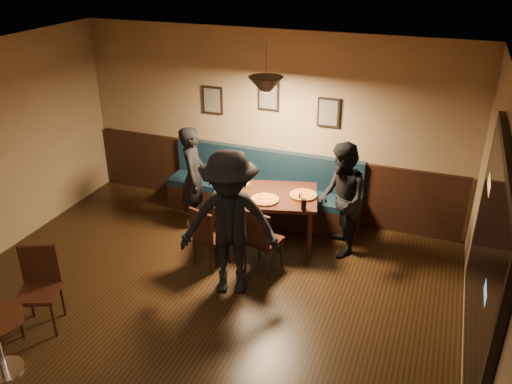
% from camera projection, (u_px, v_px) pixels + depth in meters
% --- Properties ---
extents(floor, '(7.00, 7.00, 0.00)m').
position_uv_depth(floor, '(158.00, 352.00, 5.53)').
color(floor, black).
rests_on(floor, ground).
extents(ceiling, '(7.00, 7.00, 0.00)m').
position_uv_depth(ceiling, '(130.00, 90.00, 4.30)').
color(ceiling, silver).
rests_on(ceiling, ground).
extents(wall_back, '(6.00, 0.00, 6.00)m').
position_uv_depth(wall_back, '(269.00, 125.00, 7.86)').
color(wall_back, '#8C704F').
rests_on(wall_back, ground).
extents(wall_right, '(0.00, 7.00, 7.00)m').
position_uv_depth(wall_right, '(491.00, 309.00, 3.97)').
color(wall_right, '#8C704F').
rests_on(wall_right, ground).
extents(wainscot, '(5.88, 0.06, 1.00)m').
position_uv_depth(wainscot, '(268.00, 180.00, 8.23)').
color(wainscot, black).
rests_on(wainscot, ground).
extents(booth_bench, '(3.00, 0.60, 1.00)m').
position_uv_depth(booth_bench, '(262.00, 187.00, 8.00)').
color(booth_bench, '#0F232D').
rests_on(booth_bench, ground).
extents(window_frame, '(0.06, 2.56, 1.86)m').
position_uv_depth(window_frame, '(486.00, 262.00, 4.36)').
color(window_frame, black).
rests_on(window_frame, wall_right).
extents(window_glass, '(0.00, 2.40, 2.40)m').
position_uv_depth(window_glass, '(482.00, 261.00, 4.37)').
color(window_glass, black).
rests_on(window_glass, wall_right).
extents(picture_left, '(0.32, 0.04, 0.42)m').
position_uv_depth(picture_left, '(213.00, 100.00, 7.99)').
color(picture_left, black).
rests_on(picture_left, wall_back).
extents(picture_center, '(0.32, 0.04, 0.42)m').
position_uv_depth(picture_center, '(269.00, 96.00, 7.64)').
color(picture_center, black).
rests_on(picture_center, wall_back).
extents(picture_right, '(0.32, 0.04, 0.42)m').
position_uv_depth(picture_right, '(328.00, 112.00, 7.42)').
color(picture_right, black).
rests_on(picture_right, wall_back).
extents(pendant_lamp, '(0.44, 0.44, 0.25)m').
position_uv_depth(pendant_lamp, '(266.00, 87.00, 6.55)').
color(pendant_lamp, black).
rests_on(pendant_lamp, ceiling).
extents(dining_table, '(1.60, 1.25, 0.76)m').
position_uv_depth(dining_table, '(265.00, 218.00, 7.36)').
color(dining_table, black).
rests_on(dining_table, floor).
extents(chair_near_left, '(0.47, 0.47, 0.86)m').
position_uv_depth(chair_near_left, '(211.00, 235.00, 6.85)').
color(chair_near_left, black).
rests_on(chair_near_left, floor).
extents(chair_near_right, '(0.48, 0.48, 0.91)m').
position_uv_depth(chair_near_right, '(264.00, 239.00, 6.72)').
color(chair_near_right, black).
rests_on(chair_near_right, floor).
extents(diner_left, '(0.52, 0.65, 1.55)m').
position_uv_depth(diner_left, '(194.00, 178.00, 7.66)').
color(diner_left, black).
rests_on(diner_left, floor).
extents(diner_right, '(0.84, 0.94, 1.57)m').
position_uv_depth(diner_right, '(341.00, 200.00, 6.97)').
color(diner_right, black).
rests_on(diner_right, floor).
extents(diner_front, '(1.33, 0.99, 1.83)m').
position_uv_depth(diner_front, '(230.00, 224.00, 6.12)').
color(diner_front, black).
rests_on(diner_front, floor).
extents(pizza_a, '(0.35, 0.35, 0.04)m').
position_uv_depth(pizza_a, '(238.00, 183.00, 7.47)').
color(pizza_a, orange).
rests_on(pizza_a, dining_table).
extents(pizza_b, '(0.48, 0.48, 0.04)m').
position_uv_depth(pizza_b, '(265.00, 200.00, 7.00)').
color(pizza_b, orange).
rests_on(pizza_b, dining_table).
extents(pizza_c, '(0.46, 0.46, 0.04)m').
position_uv_depth(pizza_c, '(303.00, 195.00, 7.13)').
color(pizza_c, gold).
rests_on(pizza_c, dining_table).
extents(soda_glass, '(0.09, 0.09, 0.15)m').
position_uv_depth(soda_glass, '(304.00, 204.00, 6.75)').
color(soda_glass, black).
rests_on(soda_glass, dining_table).
extents(tabasco_bottle, '(0.03, 0.03, 0.11)m').
position_uv_depth(tabasco_bottle, '(299.00, 197.00, 7.00)').
color(tabasco_bottle, '#9D0705').
rests_on(tabasco_bottle, dining_table).
extents(napkin_a, '(0.20, 0.20, 0.01)m').
position_uv_depth(napkin_a, '(232.00, 181.00, 7.56)').
color(napkin_a, '#1F7436').
rests_on(napkin_a, dining_table).
extents(napkin_b, '(0.17, 0.17, 0.01)m').
position_uv_depth(napkin_b, '(218.00, 196.00, 7.13)').
color(napkin_b, '#1F742C').
rests_on(napkin_b, dining_table).
extents(cutlery_set, '(0.19, 0.07, 0.00)m').
position_uv_depth(cutlery_set, '(255.00, 205.00, 6.91)').
color(cutlery_set, silver).
rests_on(cutlery_set, dining_table).
extents(cafe_chair_far, '(0.55, 0.55, 0.94)m').
position_uv_depth(cafe_chair_far, '(38.00, 291.00, 5.70)').
color(cafe_chair_far, '#32150E').
rests_on(cafe_chair_far, floor).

